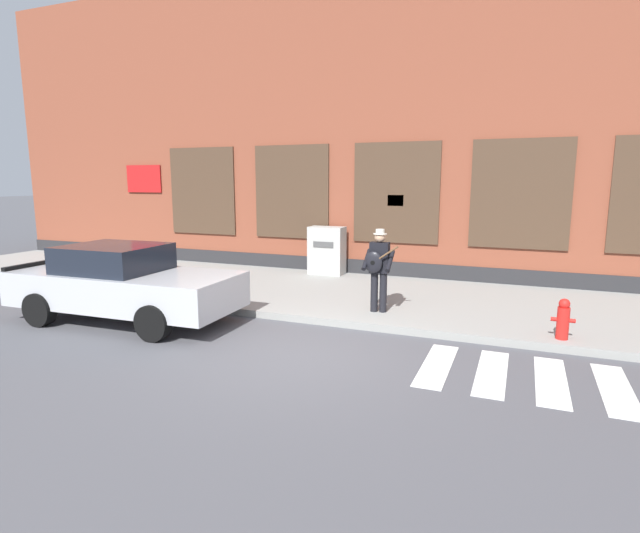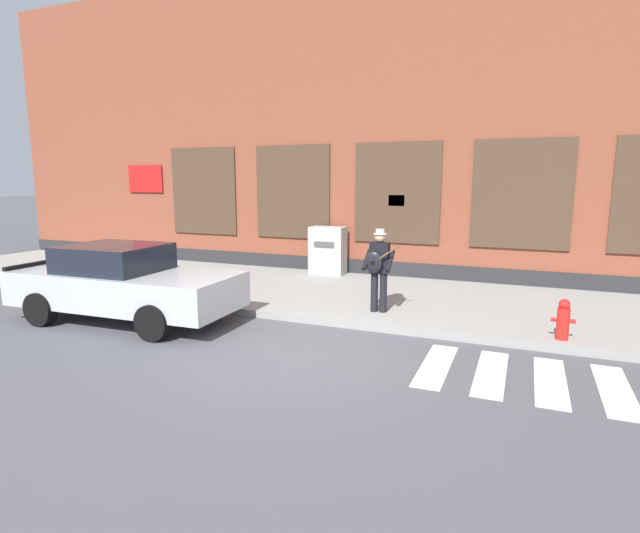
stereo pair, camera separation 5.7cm
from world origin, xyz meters
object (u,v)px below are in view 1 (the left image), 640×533
Objects in this scene: utility_box at (327,251)px; fire_hydrant at (563,319)px; red_car at (123,283)px; busker at (378,266)px.

utility_box reaches higher than fire_hydrant.
fire_hydrant is at bearing -34.46° from utility_box.
utility_box is at bearing 145.54° from fire_hydrant.
red_car is at bearing -169.32° from fire_hydrant.
utility_box is at bearing 125.44° from busker.
busker reaches higher than fire_hydrant.
fire_hydrant is at bearing 10.68° from red_car.
red_car reaches higher than fire_hydrant.
utility_box is 7.11m from fire_hydrant.
busker is 2.42× the size of fire_hydrant.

